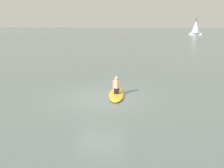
% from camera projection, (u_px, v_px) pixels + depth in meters
% --- Properties ---
extents(ground_plane, '(400.00, 400.00, 0.00)m').
position_uv_depth(ground_plane, '(100.00, 98.00, 11.64)').
color(ground_plane, slate).
extents(surfboard, '(0.92, 2.67, 0.12)m').
position_uv_depth(surfboard, '(117.00, 94.00, 12.10)').
color(surfboard, gold).
rests_on(surfboard, ground).
extents(person_paddler, '(0.39, 0.31, 0.90)m').
position_uv_depth(person_paddler, '(117.00, 86.00, 11.99)').
color(person_paddler, black).
rests_on(person_paddler, surfboard).
extents(sailboat_near_left, '(3.88, 2.82, 5.21)m').
position_uv_depth(sailboat_near_left, '(196.00, 27.00, 74.00)').
color(sailboat_near_left, silver).
rests_on(sailboat_near_left, ground).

